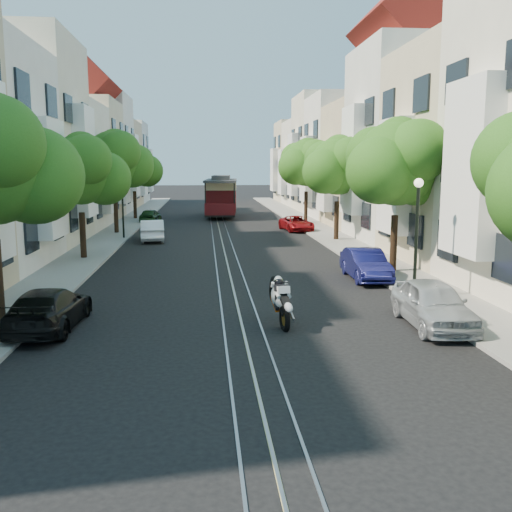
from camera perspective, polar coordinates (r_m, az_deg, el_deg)
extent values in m
plane|color=black|center=(43.44, -3.72, 2.77)|extent=(200.00, 200.00, 0.00)
cube|color=gray|center=(44.21, 5.73, 2.93)|extent=(2.50, 80.00, 0.12)
cube|color=gray|center=(43.86, -13.24, 2.69)|extent=(2.50, 80.00, 0.12)
cube|color=gray|center=(43.43, -4.45, 2.77)|extent=(0.06, 80.00, 0.02)
cube|color=gray|center=(43.44, -3.72, 2.78)|extent=(0.06, 80.00, 0.02)
cube|color=gray|center=(43.46, -2.99, 2.79)|extent=(0.06, 80.00, 0.02)
cube|color=tan|center=(43.44, -3.72, 2.77)|extent=(0.08, 80.00, 0.01)
cube|color=white|center=(21.29, 20.85, 8.21)|extent=(0.90, 3.04, 6.05)
cube|color=beige|center=(30.15, 20.79, 9.00)|extent=(7.00, 8.00, 10.00)
cube|color=white|center=(28.71, 13.80, 7.75)|extent=(0.90, 3.04, 5.50)
cube|color=silver|center=(37.54, 15.49, 10.66)|extent=(7.00, 8.00, 12.00)
cube|color=white|center=(36.37, 9.74, 9.41)|extent=(0.90, 3.04, 6.60)
cube|color=#C6B28C|center=(45.11, 11.82, 8.56)|extent=(7.00, 8.00, 9.00)
cube|color=white|center=(44.17, 7.02, 7.74)|extent=(0.90, 3.04, 4.95)
cube|color=white|center=(52.82, 9.30, 9.48)|extent=(7.00, 8.00, 10.50)
cube|color=white|center=(52.01, 5.17, 8.64)|extent=(0.90, 3.04, 5.78)
cube|color=beige|center=(60.61, 7.41, 9.91)|extent=(7.00, 8.00, 11.50)
cube|color=white|center=(59.89, 3.80, 9.10)|extent=(0.90, 3.04, 6.32)
cube|color=silver|center=(68.43, 5.93, 8.99)|extent=(7.00, 8.00, 9.50)
cube|color=white|center=(67.81, 2.74, 8.39)|extent=(0.90, 3.04, 5.23)
cube|color=beige|center=(76.30, 4.78, 9.19)|extent=(7.00, 8.00, 10.00)
cube|color=white|center=(75.74, 1.90, 8.61)|extent=(0.90, 3.04, 5.50)
cube|color=white|center=(28.10, -20.03, 7.27)|extent=(0.90, 3.04, 5.39)
cube|color=beige|center=(36.86, -22.79, 10.15)|extent=(7.00, 8.00, 11.76)
cube|color=white|center=(35.89, -16.83, 9.00)|extent=(0.90, 3.04, 6.47)
cube|color=silver|center=(44.54, -19.57, 8.11)|extent=(7.00, 8.00, 8.82)
cube|color=white|center=(43.77, -14.66, 7.41)|extent=(0.90, 3.04, 4.85)
cube|color=beige|center=(52.33, -17.43, 9.08)|extent=(7.00, 8.00, 10.29)
cube|color=white|center=(51.67, -13.23, 8.34)|extent=(0.90, 3.04, 5.66)
cube|color=silver|center=(60.19, -15.84, 9.55)|extent=(7.00, 8.00, 11.27)
cube|color=white|center=(59.60, -12.17, 8.83)|extent=(0.90, 3.04, 6.20)
cube|color=#C6B28C|center=(68.06, -14.56, 8.67)|extent=(7.00, 8.00, 9.31)
cube|color=white|center=(67.56, -11.32, 8.15)|extent=(0.90, 3.04, 5.12)
cube|color=white|center=(75.97, -13.59, 8.90)|extent=(7.00, 8.00, 9.80)
cube|color=white|center=(75.52, -10.68, 8.40)|extent=(0.90, 3.04, 5.39)
cylinder|color=black|center=(25.76, 13.60, 1.27)|extent=(0.30, 0.30, 2.45)
sphere|color=#224A12|center=(25.55, 13.89, 8.99)|extent=(3.64, 3.64, 3.64)
sphere|color=#224A12|center=(26.39, 15.78, 8.04)|extent=(2.91, 2.91, 2.91)
sphere|color=#224A12|center=(24.59, 12.28, 8.36)|extent=(2.84, 2.84, 2.84)
sphere|color=#224A12|center=(25.69, 14.11, 10.99)|extent=(2.18, 2.18, 2.18)
cylinder|color=black|center=(36.29, 8.05, 3.55)|extent=(0.30, 0.30, 2.38)
sphere|color=#224A12|center=(36.13, 8.17, 8.87)|extent=(3.54, 3.54, 3.54)
sphere|color=#224A12|center=(36.88, 9.66, 8.21)|extent=(2.83, 2.83, 2.83)
sphere|color=#224A12|center=(35.24, 6.90, 8.41)|extent=(2.76, 2.76, 2.76)
sphere|color=#224A12|center=(36.26, 8.32, 10.29)|extent=(2.12, 2.12, 2.12)
cylinder|color=black|center=(47.02, 5.00, 4.91)|extent=(0.30, 0.30, 2.52)
sphere|color=#224A12|center=(46.91, 5.06, 9.26)|extent=(3.74, 3.74, 3.74)
sphere|color=#224A12|center=(47.60, 6.27, 8.76)|extent=(3.00, 3.00, 3.00)
sphere|color=#224A12|center=(46.06, 4.04, 8.91)|extent=(2.92, 2.92, 2.92)
sphere|color=#224A12|center=(47.04, 5.18, 10.35)|extent=(2.25, 2.25, 2.25)
sphere|color=#224A12|center=(18.38, -21.26, 7.50)|extent=(2.91, 2.91, 2.91)
cylinder|color=black|center=(30.01, -16.93, 2.02)|extent=(0.30, 0.30, 2.27)
sphere|color=#224A12|center=(29.82, -17.21, 8.17)|extent=(3.38, 3.38, 3.38)
sphere|color=#224A12|center=(30.11, -14.91, 7.51)|extent=(2.70, 2.70, 2.70)
sphere|color=#224A12|center=(29.35, -19.30, 7.48)|extent=(2.64, 2.64, 2.64)
sphere|color=#224A12|center=(29.90, -17.06, 9.91)|extent=(2.03, 2.03, 2.03)
cylinder|color=black|center=(40.77, -13.83, 4.14)|extent=(0.30, 0.30, 2.62)
sphere|color=#224A12|center=(40.64, -14.02, 9.36)|extent=(3.90, 3.90, 3.90)
sphere|color=#224A12|center=(40.99, -12.36, 8.86)|extent=(3.12, 3.12, 3.12)
sphere|color=#224A12|center=(40.11, -15.52, 8.88)|extent=(3.04, 3.04, 3.04)
sphere|color=#224A12|center=(40.75, -13.91, 10.63)|extent=(2.34, 2.34, 2.34)
cylinder|color=black|center=(51.65, -12.01, 5.04)|extent=(0.30, 0.30, 2.38)
sphere|color=#224A12|center=(51.54, -12.13, 8.77)|extent=(3.54, 3.54, 3.54)
sphere|color=#224A12|center=(51.92, -10.83, 8.37)|extent=(2.83, 2.83, 2.83)
sphere|color=#224A12|center=(50.97, -13.28, 8.40)|extent=(2.76, 2.76, 2.76)
sphere|color=#224A12|center=(51.64, -12.04, 9.77)|extent=(2.12, 2.12, 2.12)
cylinder|color=black|center=(20.70, 15.73, 1.51)|extent=(0.12, 0.12, 4.00)
sphere|color=#FFF2CC|center=(20.55, 15.97, 7.04)|extent=(0.32, 0.32, 0.32)
cylinder|color=black|center=(37.63, -13.18, 4.83)|extent=(0.12, 0.12, 4.00)
sphere|color=#FFF2CC|center=(37.55, -13.29, 7.88)|extent=(0.32, 0.32, 0.32)
torus|color=black|center=(16.58, 2.88, -6.31)|extent=(0.26, 0.82, 0.81)
torus|color=black|center=(17.70, 1.74, -3.26)|extent=(0.36, 0.79, 0.78)
ellipsoid|color=silver|center=(17.05, 2.33, -4.15)|extent=(0.61, 1.14, 0.90)
ellipsoid|color=silver|center=(16.76, 2.55, -3.58)|extent=(0.47, 0.64, 0.51)
cube|color=black|center=(16.37, 2.97, -4.55)|extent=(0.30, 0.60, 0.35)
cube|color=silver|center=(16.71, 2.59, -3.37)|extent=(0.43, 0.64, 0.31)
sphere|color=black|center=(17.01, 2.29, -2.68)|extent=(0.28, 0.28, 0.28)
cube|color=black|center=(53.66, -3.47, 4.50)|extent=(3.16, 9.22, 0.34)
cube|color=#480C0F|center=(53.57, -3.49, 5.95)|extent=(3.06, 5.83, 2.72)
cube|color=beige|center=(53.53, -3.50, 7.05)|extent=(3.12, 5.89, 0.68)
cube|color=#2D2D30|center=(53.51, -3.50, 7.53)|extent=(3.38, 9.24, 0.20)
cube|color=#2D2D30|center=(53.51, -3.50, 7.84)|extent=(1.90, 5.20, 0.40)
imported|color=#9EA4AA|center=(17.60, 17.29, -4.58)|extent=(1.77, 4.09, 1.38)
imported|color=#0C0E3E|center=(24.19, 10.91, -0.83)|extent=(1.39, 3.89, 1.28)
imported|color=maroon|center=(41.72, 4.07, 3.26)|extent=(2.34, 4.15, 1.10)
imported|color=black|center=(17.61, -20.02, -4.97)|extent=(1.89, 4.28, 1.22)
imported|color=white|center=(36.71, -10.34, 2.54)|extent=(1.81, 4.16, 1.33)
imported|color=black|center=(48.68, -10.50, 3.99)|extent=(1.81, 3.54, 1.16)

